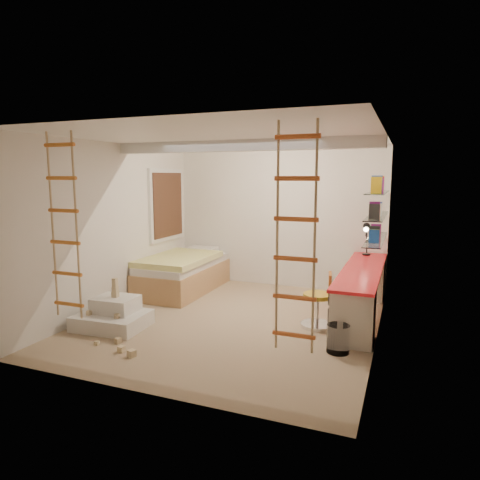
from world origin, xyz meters
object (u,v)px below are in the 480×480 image
at_px(desk, 362,291).
at_px(bed, 183,273).
at_px(swivel_chair, 319,307).
at_px(play_platform, 113,316).

bearing_deg(desk, bed, 173.51).
bearing_deg(bed, swivel_chair, -20.60).
height_order(bed, swivel_chair, swivel_chair).
relative_size(desk, swivel_chair, 3.63).
height_order(desk, swivel_chair, swivel_chair).
bearing_deg(bed, desk, -6.49).
height_order(bed, play_platform, bed).
distance_m(bed, play_platform, 2.07).
relative_size(desk, play_platform, 2.88).
distance_m(desk, bed, 3.22).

